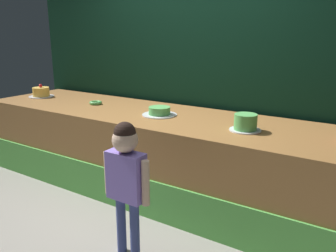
{
  "coord_description": "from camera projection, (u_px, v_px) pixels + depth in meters",
  "views": [
    {
      "loc": [
        1.91,
        -2.3,
        1.64
      ],
      "look_at": [
        0.22,
        0.32,
        0.8
      ],
      "focal_mm": 37.15,
      "sensor_mm": 36.0,
      "label": 1
    }
  ],
  "objects": [
    {
      "name": "ground_plane",
      "position": [
        131.0,
        211.0,
        3.3
      ],
      "size": [
        12.0,
        12.0,
        0.0
      ],
      "primitive_type": "plane",
      "color": "gray"
    },
    {
      "name": "stage_platform",
      "position": [
        161.0,
        154.0,
        3.61
      ],
      "size": [
        4.35,
        1.08,
        0.84
      ],
      "color": "#9E6B38",
      "rests_on": "ground_plane"
    },
    {
      "name": "curtain_backdrop",
      "position": [
        193.0,
        38.0,
        3.82
      ],
      "size": [
        4.67,
        0.08,
        3.15
      ],
      "primitive_type": "cube",
      "color": "black",
      "rests_on": "ground_plane"
    },
    {
      "name": "child_figure",
      "position": [
        126.0,
        172.0,
        2.49
      ],
      "size": [
        0.4,
        0.18,
        1.04
      ],
      "color": "#3F4C8C",
      "rests_on": "ground_plane"
    },
    {
      "name": "donut",
      "position": [
        96.0,
        103.0,
        3.99
      ],
      "size": [
        0.14,
        0.14,
        0.04
      ],
      "primitive_type": "torus",
      "color": "#59B259",
      "rests_on": "stage_platform"
    },
    {
      "name": "cake_left",
      "position": [
        41.0,
        92.0,
        4.44
      ],
      "size": [
        0.31,
        0.31,
        0.16
      ],
      "color": "silver",
      "rests_on": "stage_platform"
    },
    {
      "name": "cake_center",
      "position": [
        159.0,
        112.0,
        3.47
      ],
      "size": [
        0.35,
        0.35,
        0.09
      ],
      "color": "silver",
      "rests_on": "stage_platform"
    },
    {
      "name": "cake_right",
      "position": [
        245.0,
        123.0,
        2.92
      ],
      "size": [
        0.27,
        0.27,
        0.14
      ],
      "color": "silver",
      "rests_on": "stage_platform"
    }
  ]
}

